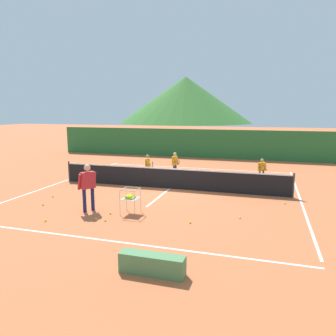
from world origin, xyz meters
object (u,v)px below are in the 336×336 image
object	(u,v)px
student_0	(148,165)
ball_cart	(130,197)
tennis_ball_3	(132,194)
tennis_ball_8	(285,203)
instructor	(88,183)
tennis_ball_6	(45,221)
courtside_bench	(152,264)
student_2	(262,168)
tennis_ball_4	(43,205)
student_1	(175,162)
tennis_ball_0	(53,196)
tennis_ball_7	(132,193)
tennis_ball_10	(110,213)
tennis_net	(170,178)
tennis_ball_1	(190,222)
tennis_ball_9	(96,219)
tennis_ball_5	(105,220)
tennis_ball_2	(240,218)

from	to	relation	value
student_0	ball_cart	world-z (taller)	student_0
tennis_ball_3	tennis_ball_8	world-z (taller)	same
instructor	tennis_ball_8	bearing A→B (deg)	23.84
tennis_ball_6	courtside_bench	xyz separation A→B (m)	(4.55, -2.22, 0.20)
student_2	tennis_ball_4	distance (m)	10.41
student_1	ball_cart	xyz separation A→B (m)	(0.24, -6.68, -0.22)
student_0	ball_cart	bearing A→B (deg)	-75.79
instructor	tennis_ball_6	world-z (taller)	instructor
tennis_ball_0	tennis_ball_8	distance (m)	9.51
tennis_ball_3	tennis_ball_7	distance (m)	0.17
tennis_ball_6	tennis_ball_10	bearing A→B (deg)	38.37
tennis_ball_3	tennis_ball_10	xyz separation A→B (m)	(0.33, -2.69, 0.00)
tennis_ball_4	tennis_ball_3	bearing A→B (deg)	43.53
instructor	tennis_net	bearing A→B (deg)	66.13
tennis_ball_1	tennis_ball_4	world-z (taller)	same
tennis_ball_0	tennis_ball_1	bearing A→B (deg)	-12.77
tennis_ball_4	tennis_ball_10	xyz separation A→B (m)	(2.97, -0.18, 0.00)
instructor	tennis_ball_9	distance (m)	1.49
tennis_ball_5	tennis_ball_7	xyz separation A→B (m)	(-0.58, 3.57, 0.00)
tennis_ball_7	tennis_ball_9	size ratio (longest dim) A/B	1.00
tennis_ball_3	tennis_ball_5	bearing A→B (deg)	-81.46
student_0	tennis_ball_5	size ratio (longest dim) A/B	19.80
tennis_ball_9	instructor	bearing A→B (deg)	132.23
tennis_ball_6	tennis_ball_8	size ratio (longest dim) A/B	1.00
tennis_ball_0	tennis_ball_5	distance (m)	4.10
instructor	tennis_ball_1	world-z (taller)	instructor
tennis_ball_2	tennis_ball_4	bearing A→B (deg)	-174.81
tennis_ball_4	tennis_ball_10	distance (m)	2.97
student_1	tennis_ball_1	size ratio (longest dim) A/B	19.97
student_0	courtside_bench	xyz separation A→B (m)	(3.61, -9.36, -0.58)
tennis_net	student_1	world-z (taller)	student_1
student_0	tennis_ball_1	size ratio (longest dim) A/B	19.80
student_2	tennis_ball_5	size ratio (longest dim) A/B	18.08
tennis_ball_1	tennis_ball_2	size ratio (longest dim) A/B	1.00
tennis_ball_2	tennis_ball_5	size ratio (longest dim) A/B	1.00
tennis_ball_0	tennis_ball_2	xyz separation A→B (m)	(7.80, -0.48, 0.00)
student_0	student_1	world-z (taller)	student_1
tennis_ball_2	tennis_ball_6	world-z (taller)	same
tennis_ball_10	courtside_bench	bearing A→B (deg)	-51.25
instructor	tennis_ball_4	bearing A→B (deg)	178.13
courtside_bench	instructor	bearing A→B (deg)	135.79
student_2	tennis_ball_3	world-z (taller)	student_2
tennis_ball_7	tennis_ball_8	size ratio (longest dim) A/B	1.00
instructor	tennis_ball_8	xyz separation A→B (m)	(6.88, 3.04, -1.00)
tennis_net	tennis_ball_10	distance (m)	4.37
courtside_bench	student_1	bearing A→B (deg)	103.16
tennis_net	courtside_bench	world-z (taller)	tennis_net
tennis_ball_1	tennis_ball_5	xyz separation A→B (m)	(-2.74, -0.62, 0.00)
tennis_ball_8	courtside_bench	size ratio (longest dim) A/B	0.05
student_0	tennis_ball_8	bearing A→B (deg)	-21.45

